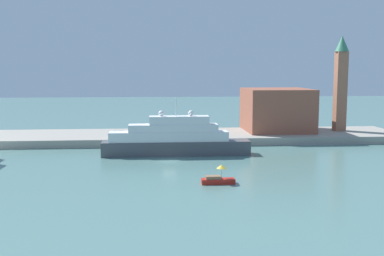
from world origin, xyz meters
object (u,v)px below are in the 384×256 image
bell_tower (341,80)px  person_figure (146,132)px  parked_car (120,135)px  small_motorboat (218,179)px  mooring_bollard (151,137)px  harbor_building (277,110)px  large_yacht (174,140)px

bell_tower → person_figure: bearing=-175.6°
bell_tower → parked_car: bearing=-172.4°
small_motorboat → mooring_bollard: 36.27m
harbor_building → parked_car: (-37.35, -8.46, -4.51)m
small_motorboat → bell_tower: bell_tower is taller
small_motorboat → parked_car: 40.56m
harbor_building → bell_tower: bell_tower is taller
small_motorboat → person_figure: person_figure is taller
parked_car → mooring_bollard: parked_car is taller
small_motorboat → person_figure: (-10.96, 40.30, 1.67)m
harbor_building → bell_tower: (15.12, -1.48, 7.26)m
small_motorboat → harbor_building: (20.60, 45.37, 6.05)m
bell_tower → mooring_bollard: 48.04m
mooring_bollard → small_motorboat: bearing=-74.1°
parked_car → bell_tower: bearing=7.6°
small_motorboat → person_figure: size_ratio=3.12×
large_yacht → small_motorboat: size_ratio=5.87×
large_yacht → small_motorboat: (5.32, -23.67, -2.25)m
parked_car → small_motorboat: bearing=-65.6°
parked_car → mooring_bollard: 7.15m
large_yacht → harbor_building: 34.01m
small_motorboat → mooring_bollard: size_ratio=7.51×
harbor_building → person_figure: bearing=-170.9°
small_motorboat → bell_tower: size_ratio=0.21×
large_yacht → harbor_building: harbor_building is taller
large_yacht → mooring_bollard: bearing=112.3°
large_yacht → harbor_building: (25.92, 21.69, 3.80)m
bell_tower → small_motorboat: bearing=-129.1°
large_yacht → small_motorboat: 24.37m
bell_tower → mooring_bollard: (-45.63, -9.02, -12.03)m
person_figure → large_yacht: bearing=-71.3°
small_motorboat → person_figure: 41.80m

